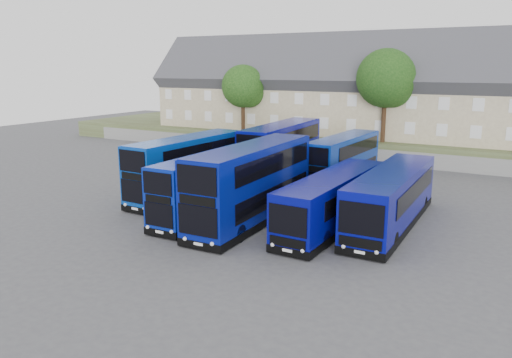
# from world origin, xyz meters

# --- Properties ---
(ground) EXTENTS (120.00, 120.00, 0.00)m
(ground) POSITION_xyz_m (0.00, 0.00, 0.00)
(ground) COLOR #46464B
(ground) RESTS_ON ground
(retaining_wall) EXTENTS (70.00, 0.40, 1.50)m
(retaining_wall) POSITION_xyz_m (0.00, 24.00, 0.75)
(retaining_wall) COLOR slate
(retaining_wall) RESTS_ON ground
(earth_bank) EXTENTS (80.00, 20.00, 2.00)m
(earth_bank) POSITION_xyz_m (0.00, 34.00, 1.00)
(earth_bank) COLOR #474C2B
(earth_bank) RESTS_ON ground
(terrace_row) EXTENTS (66.00, 10.40, 11.20)m
(terrace_row) POSITION_xyz_m (6.00, 30.00, 6.60)
(terrace_row) COLOR tan
(terrace_row) RESTS_ON earth_bank
(dd_front_left) EXTENTS (2.93, 11.12, 4.39)m
(dd_front_left) POSITION_xyz_m (-6.66, 4.75, 2.15)
(dd_front_left) COLOR #083BA2
(dd_front_left) RESTS_ON ground
(dd_front_mid) EXTENTS (2.39, 9.96, 3.94)m
(dd_front_mid) POSITION_xyz_m (-2.47, 1.37, 1.93)
(dd_front_mid) COLOR #08209B
(dd_front_mid) RESTS_ON ground
(dd_front_right) EXTENTS (3.04, 11.95, 4.72)m
(dd_front_right) POSITION_xyz_m (0.46, 1.83, 2.32)
(dd_front_right) COLOR navy
(dd_front_right) RESTS_ON ground
(dd_rear_left) EXTENTS (3.38, 11.90, 4.68)m
(dd_rear_left) POSITION_xyz_m (-3.29, 13.41, 2.30)
(dd_rear_left) COLOR #070B84
(dd_rear_left) RESTS_ON ground
(dd_rear_right) EXTENTS (2.82, 10.27, 4.04)m
(dd_rear_right) POSITION_xyz_m (2.23, 13.19, 1.98)
(dd_rear_right) COLOR #082C97
(dd_rear_right) RESTS_ON ground
(coach_east_a) EXTENTS (2.78, 11.71, 3.18)m
(coach_east_a) POSITION_xyz_m (5.23, 3.15, 1.56)
(coach_east_a) COLOR #06097D
(coach_east_a) RESTS_ON ground
(coach_east_b) EXTENTS (2.80, 12.54, 3.42)m
(coach_east_b) POSITION_xyz_m (8.23, 5.13, 1.68)
(coach_east_b) COLOR #070A85
(coach_east_b) RESTS_ON ground
(tree_west) EXTENTS (4.80, 4.80, 7.65)m
(tree_west) POSITION_xyz_m (-13.85, 25.10, 7.05)
(tree_west) COLOR #382314
(tree_west) RESTS_ON earth_bank
(tree_mid) EXTENTS (5.76, 5.76, 9.18)m
(tree_mid) POSITION_xyz_m (2.15, 25.60, 8.07)
(tree_mid) COLOR #382314
(tree_mid) RESTS_ON earth_bank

